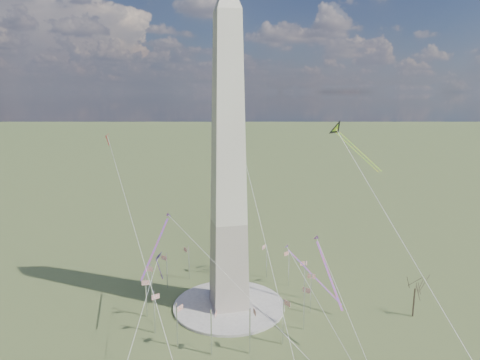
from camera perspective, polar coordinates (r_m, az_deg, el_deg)
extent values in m
plane|color=#445F2F|center=(144.51, -1.47, -16.52)|extent=(2000.00, 2000.00, 0.00)
cylinder|color=beige|center=(144.32, -1.47, -16.38)|extent=(36.00, 36.00, 0.80)
cylinder|color=white|center=(148.66, 8.62, -13.02)|extent=(0.36, 0.36, 13.00)
cube|color=#BF3919|center=(147.65, 8.49, -10.95)|extent=(2.40, 0.08, 1.50)
cylinder|color=white|center=(156.44, 6.54, -11.67)|extent=(0.36, 0.36, 13.00)
cube|color=#BF3919|center=(155.31, 6.25, -9.72)|extent=(2.25, 0.99, 1.50)
cylinder|color=white|center=(162.10, 3.59, -10.76)|extent=(0.36, 0.36, 13.00)
cube|color=#BF3919|center=(160.72, 3.20, -8.92)|extent=(1.75, 1.75, 1.50)
cylinder|color=white|center=(165.02, 0.16, -10.31)|extent=(0.36, 0.36, 13.00)
cube|color=#BF3919|center=(163.30, -0.30, -8.56)|extent=(0.99, 2.25, 1.50)
cylinder|color=white|center=(164.90, -3.43, -10.35)|extent=(0.36, 0.36, 13.00)
cube|color=#BF3919|center=(162.79, -3.90, -8.66)|extent=(0.08, 2.40, 1.50)
cylinder|color=white|center=(161.77, -6.83, -10.87)|extent=(0.36, 0.36, 13.00)
cube|color=#BF3919|center=(159.24, -7.29, -9.20)|extent=(0.99, 2.25, 1.50)
cylinder|color=white|center=(155.94, -9.72, -11.84)|extent=(0.36, 0.36, 13.00)
cube|color=#BF3919|center=(153.02, -10.11, -10.18)|extent=(1.75, 1.75, 1.50)
cylinder|color=white|center=(148.04, -11.71, -13.25)|extent=(0.36, 0.36, 13.00)
cube|color=#BF3919|center=(144.79, -11.98, -11.55)|extent=(2.25, 0.99, 1.50)
cylinder|color=white|center=(139.03, -12.39, -14.99)|extent=(0.36, 0.36, 13.00)
cube|color=#BF3919|center=(135.58, -12.47, -13.23)|extent=(2.40, 0.08, 1.50)
cylinder|color=white|center=(130.22, -11.36, -16.89)|extent=(0.36, 0.36, 13.00)
cube|color=#BF3919|center=(126.73, -11.20, -15.02)|extent=(2.25, 0.99, 1.50)
cylinder|color=white|center=(123.10, -8.41, -18.58)|extent=(0.36, 0.36, 13.00)
cube|color=#BF3919|center=(119.79, -7.99, -16.57)|extent=(1.75, 1.75, 1.50)
cylinder|color=white|center=(119.16, -3.85, -19.57)|extent=(0.36, 0.36, 13.00)
cube|color=#BF3919|center=(116.26, -3.23, -17.40)|extent=(0.99, 2.25, 1.50)
cylinder|color=white|center=(119.32, 1.32, -19.50)|extent=(0.36, 0.36, 13.00)
cube|color=#BF3919|center=(116.97, 1.98, -17.20)|extent=(0.08, 2.40, 1.50)
cylinder|color=white|center=(123.53, 5.77, -18.39)|extent=(0.36, 0.36, 13.00)
cube|color=#BF3919|center=(121.75, 6.30, -16.03)|extent=(0.99, 2.25, 1.50)
cylinder|color=white|center=(130.82, 8.56, -16.64)|extent=(0.36, 0.36, 13.00)
cube|color=#BF3919|center=(129.49, 8.86, -14.33)|extent=(1.75, 1.75, 1.50)
cylinder|color=white|center=(139.70, 9.43, -14.74)|extent=(0.36, 0.36, 13.00)
cube|color=#BF3919|center=(138.62, 9.50, -12.54)|extent=(2.25, 0.99, 1.50)
cylinder|color=#4B3E2D|center=(147.12, 22.16, -14.88)|extent=(0.45, 0.45, 9.25)
cube|color=#E0BB0B|center=(142.66, 15.70, 3.72)|extent=(8.51, 13.87, 11.14)
cube|color=#E0BB0B|center=(140.92, 15.28, 3.64)|extent=(8.51, 13.87, 11.14)
cube|color=navy|center=(132.86, -10.79, -9.94)|extent=(2.10, 3.10, 2.36)
cube|color=red|center=(134.33, -10.72, -11.49)|extent=(2.10, 2.48, 8.16)
cube|color=red|center=(124.77, 11.75, -12.14)|extent=(1.55, 19.50, 12.21)
cube|color=red|center=(127.83, -11.23, -8.84)|extent=(9.33, 17.25, 11.98)
cube|color=red|center=(142.96, 9.84, -12.55)|extent=(12.32, 17.31, 12.96)
cube|color=red|center=(154.85, -17.29, 5.70)|extent=(1.44, 2.10, 1.62)
cube|color=red|center=(155.03, -17.25, 5.05)|extent=(1.07, 1.23, 3.70)
cube|color=white|center=(176.40, -0.72, 8.24)|extent=(1.28, 2.00, 1.62)
cube|color=white|center=(176.51, -0.72, 7.67)|extent=(0.87, 1.35, 3.71)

